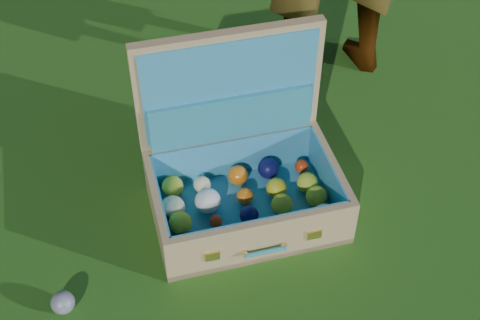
# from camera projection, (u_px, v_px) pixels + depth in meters

# --- Properties ---
(ground) EXTENTS (60.00, 60.00, 0.00)m
(ground) POSITION_uv_depth(u_px,v_px,m) (300.00, 240.00, 1.86)
(ground) COLOR #215114
(ground) RESTS_ON ground
(stray_ball) EXTENTS (0.06, 0.06, 0.06)m
(stray_ball) POSITION_uv_depth(u_px,v_px,m) (63.00, 303.00, 1.68)
(stray_ball) COLOR #396395
(stray_ball) RESTS_ON ground
(suitcase) EXTENTS (0.52, 0.40, 0.50)m
(suitcase) POSITION_uv_depth(u_px,v_px,m) (241.00, 166.00, 1.86)
(suitcase) COLOR tan
(suitcase) RESTS_ON ground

